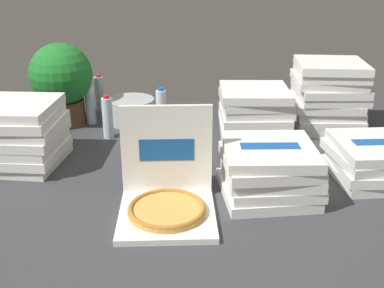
{
  "coord_description": "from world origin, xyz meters",
  "views": [
    {
      "loc": [
        -0.12,
        -1.76,
        0.91
      ],
      "look_at": [
        -0.05,
        0.1,
        0.14
      ],
      "focal_mm": 42.32,
      "sensor_mm": 36.0,
      "label": 1
    }
  ],
  "objects_px": {
    "pizza_stack_left_far": "(377,160)",
    "open_pizza_box": "(167,193)",
    "pizza_stack_center_near": "(328,95)",
    "potted_plant": "(62,80)",
    "water_bottle_1": "(90,105)",
    "water_bottle_2": "(108,118)",
    "ice_bucket": "(131,110)",
    "pizza_stack_right_near": "(19,134)",
    "water_bottle_3": "(161,109)",
    "water_bottle_0": "(100,94)",
    "pizza_stack_right_far": "(269,170)",
    "pizza_stack_center_far": "(254,111)"
  },
  "relations": [
    {
      "from": "pizza_stack_left_far",
      "to": "open_pizza_box",
      "type": "bearing_deg",
      "value": -165.05
    },
    {
      "from": "pizza_stack_center_near",
      "to": "potted_plant",
      "type": "distance_m",
      "value": 1.51
    },
    {
      "from": "water_bottle_1",
      "to": "water_bottle_2",
      "type": "relative_size",
      "value": 1.0
    },
    {
      "from": "ice_bucket",
      "to": "potted_plant",
      "type": "height_order",
      "value": "potted_plant"
    },
    {
      "from": "pizza_stack_right_near",
      "to": "potted_plant",
      "type": "xyz_separation_m",
      "value": [
        0.08,
        0.55,
        0.11
      ]
    },
    {
      "from": "open_pizza_box",
      "to": "potted_plant",
      "type": "bearing_deg",
      "value": 121.04
    },
    {
      "from": "pizza_stack_center_near",
      "to": "ice_bucket",
      "type": "bearing_deg",
      "value": 173.0
    },
    {
      "from": "ice_bucket",
      "to": "potted_plant",
      "type": "xyz_separation_m",
      "value": [
        -0.38,
        -0.02,
        0.19
      ]
    },
    {
      "from": "pizza_stack_center_near",
      "to": "water_bottle_3",
      "type": "relative_size",
      "value": 1.75
    },
    {
      "from": "pizza_stack_center_near",
      "to": "water_bottle_0",
      "type": "relative_size",
      "value": 1.75
    },
    {
      "from": "ice_bucket",
      "to": "water_bottle_2",
      "type": "xyz_separation_m",
      "value": [
        -0.1,
        -0.25,
        0.04
      ]
    },
    {
      "from": "pizza_stack_right_near",
      "to": "pizza_stack_left_far",
      "type": "height_order",
      "value": "pizza_stack_right_near"
    },
    {
      "from": "pizza_stack_right_near",
      "to": "water_bottle_3",
      "type": "distance_m",
      "value": 0.8
    },
    {
      "from": "open_pizza_box",
      "to": "pizza_stack_center_near",
      "type": "xyz_separation_m",
      "value": [
        0.9,
        0.89,
        0.12
      ]
    },
    {
      "from": "potted_plant",
      "to": "pizza_stack_right_near",
      "type": "bearing_deg",
      "value": -98.69
    },
    {
      "from": "pizza_stack_right_near",
      "to": "ice_bucket",
      "type": "bearing_deg",
      "value": 50.94
    },
    {
      "from": "water_bottle_2",
      "to": "ice_bucket",
      "type": "bearing_deg",
      "value": 67.86
    },
    {
      "from": "pizza_stack_right_far",
      "to": "water_bottle_0",
      "type": "xyz_separation_m",
      "value": [
        -0.85,
        1.12,
        0.01
      ]
    },
    {
      "from": "pizza_stack_center_near",
      "to": "water_bottle_1",
      "type": "xyz_separation_m",
      "value": [
        -1.35,
        0.12,
        -0.08
      ]
    },
    {
      "from": "pizza_stack_right_near",
      "to": "potted_plant",
      "type": "height_order",
      "value": "potted_plant"
    },
    {
      "from": "water_bottle_0",
      "to": "open_pizza_box",
      "type": "bearing_deg",
      "value": -70.58
    },
    {
      "from": "pizza_stack_center_far",
      "to": "pizza_stack_center_near",
      "type": "height_order",
      "value": "pizza_stack_center_near"
    },
    {
      "from": "pizza_stack_left_far",
      "to": "water_bottle_1",
      "type": "height_order",
      "value": "water_bottle_1"
    },
    {
      "from": "pizza_stack_right_far",
      "to": "water_bottle_1",
      "type": "distance_m",
      "value": 1.25
    },
    {
      "from": "pizza_stack_right_far",
      "to": "pizza_stack_center_near",
      "type": "height_order",
      "value": "pizza_stack_center_near"
    },
    {
      "from": "pizza_stack_right_far",
      "to": "water_bottle_2",
      "type": "xyz_separation_m",
      "value": [
        -0.74,
        0.66,
        0.01
      ]
    },
    {
      "from": "pizza_stack_right_near",
      "to": "ice_bucket",
      "type": "xyz_separation_m",
      "value": [
        0.46,
        0.57,
        -0.08
      ]
    },
    {
      "from": "open_pizza_box",
      "to": "pizza_stack_left_far",
      "type": "distance_m",
      "value": 0.95
    },
    {
      "from": "pizza_stack_center_far",
      "to": "pizza_stack_left_far",
      "type": "bearing_deg",
      "value": -52.21
    },
    {
      "from": "pizza_stack_left_far",
      "to": "water_bottle_3",
      "type": "height_order",
      "value": "water_bottle_3"
    },
    {
      "from": "water_bottle_1",
      "to": "open_pizza_box",
      "type": "bearing_deg",
      "value": -65.73
    },
    {
      "from": "pizza_stack_right_near",
      "to": "water_bottle_0",
      "type": "relative_size",
      "value": 1.79
    },
    {
      "from": "pizza_stack_center_near",
      "to": "pizza_stack_right_far",
      "type": "bearing_deg",
      "value": -121.79
    },
    {
      "from": "water_bottle_1",
      "to": "water_bottle_2",
      "type": "xyz_separation_m",
      "value": [
        0.13,
        -0.23,
        0.0
      ]
    },
    {
      "from": "water_bottle_1",
      "to": "potted_plant",
      "type": "bearing_deg",
      "value": -176.7
    },
    {
      "from": "pizza_stack_right_far",
      "to": "potted_plant",
      "type": "bearing_deg",
      "value": 139.04
    },
    {
      "from": "pizza_stack_right_near",
      "to": "water_bottle_1",
      "type": "xyz_separation_m",
      "value": [
        0.23,
        0.56,
        -0.04
      ]
    },
    {
      "from": "pizza_stack_left_far",
      "to": "water_bottle_1",
      "type": "bearing_deg",
      "value": 150.73
    },
    {
      "from": "pizza_stack_right_near",
      "to": "water_bottle_3",
      "type": "xyz_separation_m",
      "value": [
        0.65,
        0.46,
        -0.04
      ]
    },
    {
      "from": "pizza_stack_center_near",
      "to": "water_bottle_2",
      "type": "distance_m",
      "value": 1.23
    },
    {
      "from": "water_bottle_3",
      "to": "pizza_stack_center_far",
      "type": "bearing_deg",
      "value": -10.83
    },
    {
      "from": "pizza_stack_center_far",
      "to": "water_bottle_1",
      "type": "height_order",
      "value": "pizza_stack_center_far"
    },
    {
      "from": "pizza_stack_center_far",
      "to": "water_bottle_0",
      "type": "distance_m",
      "value": 1.0
    },
    {
      "from": "pizza_stack_center_far",
      "to": "potted_plant",
      "type": "height_order",
      "value": "potted_plant"
    },
    {
      "from": "water_bottle_0",
      "to": "pizza_stack_center_far",
      "type": "bearing_deg",
      "value": -24.81
    },
    {
      "from": "pizza_stack_left_far",
      "to": "potted_plant",
      "type": "bearing_deg",
      "value": 153.42
    },
    {
      "from": "potted_plant",
      "to": "ice_bucket",
      "type": "bearing_deg",
      "value": 3.64
    },
    {
      "from": "pizza_stack_left_far",
      "to": "ice_bucket",
      "type": "xyz_separation_m",
      "value": [
        -1.14,
        0.79,
        -0.02
      ]
    },
    {
      "from": "ice_bucket",
      "to": "water_bottle_0",
      "type": "distance_m",
      "value": 0.3
    },
    {
      "from": "pizza_stack_center_near",
      "to": "pizza_stack_left_far",
      "type": "relative_size",
      "value": 1.04
    }
  ]
}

